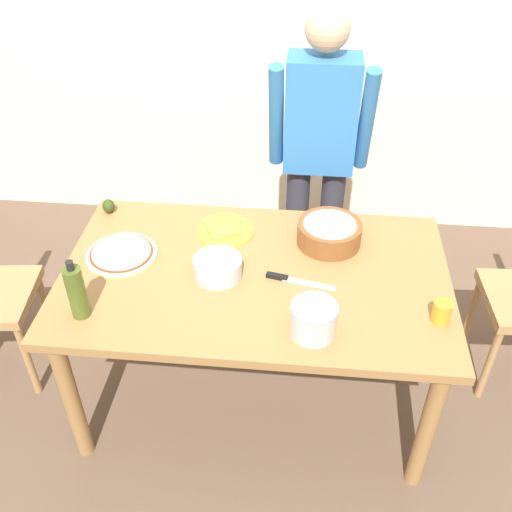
# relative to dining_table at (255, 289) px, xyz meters

# --- Properties ---
(ground) EXTENTS (8.00, 8.00, 0.00)m
(ground) POSITION_rel_dining_table_xyz_m (0.00, 0.00, -0.67)
(ground) COLOR brown
(wall_back) EXTENTS (5.60, 0.10, 2.60)m
(wall_back) POSITION_rel_dining_table_xyz_m (0.00, 1.60, 0.63)
(wall_back) COLOR beige
(wall_back) RESTS_ON ground
(dining_table) EXTENTS (1.60, 0.96, 0.76)m
(dining_table) POSITION_rel_dining_table_xyz_m (0.00, 0.00, 0.00)
(dining_table) COLOR olive
(dining_table) RESTS_ON ground
(person_cook) EXTENTS (0.49, 0.25, 1.62)m
(person_cook) POSITION_rel_dining_table_xyz_m (0.24, 0.76, 0.27)
(person_cook) COLOR #2D2D38
(person_cook) RESTS_ON ground
(pizza_raw_on_board) EXTENTS (0.31, 0.31, 0.02)m
(pizza_raw_on_board) POSITION_rel_dining_table_xyz_m (-0.58, 0.06, 0.10)
(pizza_raw_on_board) COLOR beige
(pizza_raw_on_board) RESTS_ON dining_table
(plate_with_slice) EXTENTS (0.26, 0.26, 0.02)m
(plate_with_slice) POSITION_rel_dining_table_xyz_m (-0.16, 0.27, 0.10)
(plate_with_slice) COLOR gold
(plate_with_slice) RESTS_ON dining_table
(popcorn_bowl) EXTENTS (0.28, 0.28, 0.11)m
(popcorn_bowl) POSITION_rel_dining_table_xyz_m (0.30, 0.24, 0.15)
(popcorn_bowl) COLOR brown
(popcorn_bowl) RESTS_ON dining_table
(mixing_bowl_steel) EXTENTS (0.20, 0.20, 0.08)m
(mixing_bowl_steel) POSITION_rel_dining_table_xyz_m (-0.15, -0.03, 0.13)
(mixing_bowl_steel) COLOR #B7B7BC
(mixing_bowl_steel) RESTS_ON dining_table
(olive_oil_bottle) EXTENTS (0.07, 0.07, 0.26)m
(olive_oil_bottle) POSITION_rel_dining_table_xyz_m (-0.63, -0.31, 0.20)
(olive_oil_bottle) COLOR #47561E
(olive_oil_bottle) RESTS_ON dining_table
(steel_pot) EXTENTS (0.17, 0.17, 0.13)m
(steel_pot) POSITION_rel_dining_table_xyz_m (0.24, -0.32, 0.16)
(steel_pot) COLOR #B7B7BC
(steel_pot) RESTS_ON dining_table
(cup_orange) EXTENTS (0.07, 0.07, 0.08)m
(cup_orange) POSITION_rel_dining_table_xyz_m (0.72, -0.21, 0.13)
(cup_orange) COLOR orange
(cup_orange) RESTS_ON dining_table
(chef_knife) EXTENTS (0.29, 0.08, 0.02)m
(chef_knife) POSITION_rel_dining_table_xyz_m (0.16, -0.04, 0.10)
(chef_knife) COLOR silver
(chef_knife) RESTS_ON dining_table
(avocado) EXTENTS (0.06, 0.06, 0.07)m
(avocado) POSITION_rel_dining_table_xyz_m (-0.73, 0.38, 0.13)
(avocado) COLOR #2D4219
(avocado) RESTS_ON dining_table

